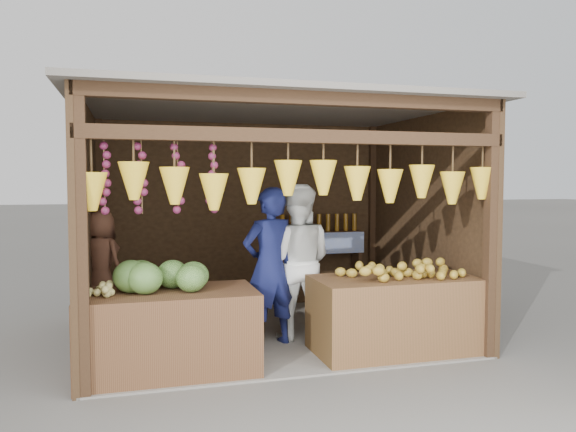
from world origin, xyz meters
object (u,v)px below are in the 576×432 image
object	(u,v)px
counter_left	(168,332)
woman_standing	(297,262)
counter_right	(394,315)
vendor_seated	(101,261)
man_standing	(269,267)

from	to	relation	value
counter_left	woman_standing	distance (m)	1.74
counter_right	woman_standing	world-z (taller)	woman_standing
counter_right	vendor_seated	size ratio (longest dim) A/B	1.48
counter_left	man_standing	xyz separation A→B (m)	(1.12, 0.60, 0.48)
counter_left	man_standing	size ratio (longest dim) A/B	0.94
man_standing	vendor_seated	xyz separation A→B (m)	(-1.76, 0.67, 0.04)
counter_left	counter_right	xyz separation A→B (m)	(2.32, 0.01, 0.01)
man_standing	woman_standing	distance (m)	0.40
man_standing	vendor_seated	size ratio (longest dim) A/B	1.52
counter_left	man_standing	distance (m)	1.36
counter_right	vendor_seated	bearing A→B (deg)	156.95
counter_right	man_standing	world-z (taller)	man_standing
man_standing	vendor_seated	distance (m)	1.89
counter_right	vendor_seated	xyz separation A→B (m)	(-2.96, 1.26, 0.51)
man_standing	woman_standing	size ratio (longest dim) A/B	0.98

